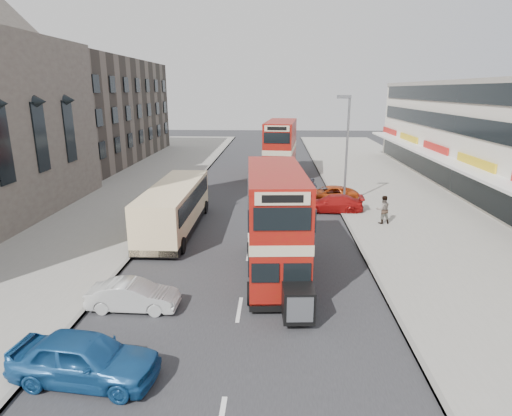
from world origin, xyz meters
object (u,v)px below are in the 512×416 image
(car_right_a, at_px, (333,204))
(street_lamp, at_px, (346,142))
(car_right_b, at_px, (329,194))
(pedestrian_near, at_px, (383,209))
(car_left_near, at_px, (85,358))
(coach, at_px, (175,206))
(car_left_front, at_px, (133,296))
(cyclist, at_px, (312,197))
(bus_second, at_px, (281,149))
(bus_main, at_px, (275,223))

(car_right_a, bearing_deg, street_lamp, 153.18)
(car_right_b, bearing_deg, pedestrian_near, 17.98)
(car_left_near, xyz_separation_m, pedestrian_near, (12.59, 15.74, 0.32))
(coach, xyz_separation_m, car_right_a, (10.30, 4.56, -0.96))
(car_left_front, distance_m, cyclist, 17.60)
(street_lamp, distance_m, car_left_front, 19.83)
(car_left_front, bearing_deg, cyclist, -27.11)
(car_left_near, height_order, car_left_front, car_left_near)
(car_left_near, xyz_separation_m, cyclist, (8.39, 19.80, 0.07))
(bus_second, relative_size, cyclist, 4.41)
(coach, height_order, car_right_a, coach)
(street_lamp, relative_size, coach, 0.80)
(bus_second, distance_m, coach, 18.60)
(car_left_near, distance_m, car_left_front, 4.32)
(street_lamp, bearing_deg, car_right_b, 129.15)
(cyclist, bearing_deg, car_right_a, -35.07)
(bus_second, bearing_deg, street_lamp, 118.22)
(car_left_front, height_order, cyclist, cyclist)
(car_right_a, distance_m, car_right_b, 2.86)
(coach, height_order, car_left_near, coach)
(coach, bearing_deg, bus_main, -45.83)
(car_right_a, bearing_deg, bus_second, -160.72)
(pedestrian_near, bearing_deg, coach, -2.15)
(car_left_front, relative_size, car_right_b, 0.80)
(coach, relative_size, car_right_a, 2.35)
(street_lamp, bearing_deg, car_right_a, -120.33)
(car_left_near, relative_size, car_left_front, 1.24)
(bus_main, bearing_deg, street_lamp, -115.60)
(car_right_a, bearing_deg, car_right_b, -177.91)
(car_left_front, xyz_separation_m, car_right_a, (9.73, 14.41, 0.03))
(street_lamp, bearing_deg, bus_main, -111.99)
(street_lamp, relative_size, pedestrian_near, 4.37)
(coach, distance_m, car_left_near, 14.20)
(bus_main, xyz_separation_m, cyclist, (2.72, 12.01, -1.75))
(car_left_near, distance_m, car_right_a, 21.13)
(bus_second, bearing_deg, car_right_b, 115.94)
(street_lamp, bearing_deg, cyclist, -164.91)
(street_lamp, bearing_deg, car_left_near, -117.79)
(coach, bearing_deg, car_right_b, 35.60)
(street_lamp, relative_size, car_left_front, 2.27)
(street_lamp, xyz_separation_m, bus_main, (-5.11, -12.65, -2.21))
(bus_main, xyz_separation_m, car_left_near, (-5.66, -7.80, -1.82))
(bus_main, distance_m, bus_second, 23.68)
(car_right_a, bearing_deg, car_left_front, -30.52)
(car_right_b, bearing_deg, car_left_near, -31.64)
(car_left_near, height_order, car_right_b, car_left_near)
(bus_main, distance_m, pedestrian_near, 10.64)
(bus_main, bearing_deg, car_right_b, -110.45)
(bus_main, bearing_deg, coach, -49.42)
(car_left_front, relative_size, pedestrian_near, 1.93)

